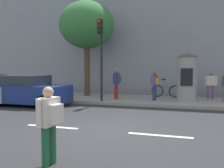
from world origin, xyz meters
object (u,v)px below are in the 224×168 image
Objects in this scene: poster_column at (187,77)px; pedestrian_in_dark_shirt at (117,81)px; street_tree at (87,25)px; bicycle_leaning at (166,91)px; pedestrian_in_red_top at (50,119)px; pedestrian_in_light_jacket at (211,83)px; parked_car_blue at (25,91)px; traffic_light at (101,46)px; pedestrian_near_pole at (155,83)px.

poster_column reaches higher than pedestrian_in_dark_shirt.
street_tree reaches higher than bicycle_leaning.
pedestrian_in_light_jacket is (3.63, 10.73, 0.14)m from pedestrian_in_red_top.
bicycle_leaning is (2.55, 1.78, -0.63)m from pedestrian_in_dark_shirt.
street_tree is 3.33× the size of bicycle_leaning.
parked_car_blue is at bearing -114.55° from street_tree.
poster_column is (4.27, 1.50, -1.57)m from traffic_light.
street_tree reaches higher than pedestrian_in_red_top.
pedestrian_near_pole is 3.25m from pedestrian_in_light_jacket.
pedestrian_in_red_top is 0.87× the size of bicycle_leaning.
pedestrian_in_light_jacket is 0.34× the size of parked_car_blue.
poster_column is at bearing 9.16° from pedestrian_near_pole.
traffic_light is 0.72× the size of street_tree.
bicycle_leaning is 0.40× the size of parked_car_blue.
bicycle_leaning is (3.08, 2.90, -2.46)m from traffic_light.
pedestrian_in_light_jacket is (5.54, 2.69, -1.95)m from traffic_light.
pedestrian_in_dark_shirt is 0.96× the size of bicycle_leaning.
street_tree reaches higher than traffic_light.
street_tree is at bearing 152.31° from pedestrian_in_dark_shirt.
parked_car_blue is (-4.07, -2.67, -0.43)m from pedestrian_in_dark_shirt.
pedestrian_in_dark_shirt reaches higher than pedestrian_in_light_jacket.
pedestrian_near_pole is 0.35× the size of parked_car_blue.
pedestrian_in_dark_shirt reaches higher than pedestrian_near_pole.
pedestrian_in_dark_shirt reaches higher than parked_car_blue.
pedestrian_near_pole is (2.64, 1.23, -1.92)m from traffic_light.
street_tree is (-1.77, 2.33, 1.53)m from traffic_light.
pedestrian_in_red_top is at bearing -108.67° from pedestrian_in_light_jacket.
street_tree is at bearing -177.16° from pedestrian_in_light_jacket.
parked_car_blue is at bearing -156.36° from traffic_light.
traffic_light is 3.49m from pedestrian_near_pole.
traffic_light is 2.21m from pedestrian_in_dark_shirt.
poster_column is 6.85m from street_tree.
pedestrian_in_red_top is 11.33m from pedestrian_in_light_jacket.
pedestrian_near_pole is (0.72, 9.28, 0.18)m from pedestrian_in_red_top.
street_tree is at bearing 127.29° from traffic_light.
street_tree reaches higher than parked_car_blue.
street_tree is (-6.04, 0.83, 3.11)m from poster_column.
pedestrian_in_red_top is at bearing -103.88° from poster_column.
pedestrian_in_light_jacket is at bearing 71.33° from pedestrian_in_red_top.
street_tree is 3.47× the size of pedestrian_in_dark_shirt.
traffic_light is 4.48m from parked_car_blue.
pedestrian_in_red_top is 9.27m from pedestrian_in_dark_shirt.
poster_column reaches higher than pedestrian_in_light_jacket.
pedestrian_in_dark_shirt is at bearing -27.69° from street_tree.
street_tree is 3.76× the size of pedestrian_near_pole.
traffic_light is at bearing 23.64° from parked_car_blue.
pedestrian_near_pole is 0.92× the size of pedestrian_in_dark_shirt.
pedestrian_in_dark_shirt reaches higher than pedestrian_in_red_top.
pedestrian_in_red_top is 8.48m from parked_car_blue.
traffic_light is 1.68× the size of poster_column.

